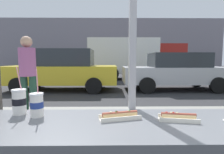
{
  "coord_description": "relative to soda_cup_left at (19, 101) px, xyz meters",
  "views": [
    {
      "loc": [
        -0.17,
        -1.26,
        1.3
      ],
      "look_at": [
        -0.12,
        2.83,
        0.91
      ],
      "focal_mm": 27.91,
      "sensor_mm": 36.0,
      "label": 1
    }
  ],
  "objects": [
    {
      "name": "hotdog_tray_far",
      "position": [
        1.05,
        -0.15,
        -0.07
      ],
      "size": [
        0.25,
        0.12,
        0.05
      ],
      "color": "silver",
      "rests_on": "window_counter"
    },
    {
      "name": "hotdog_tray_near",
      "position": [
        0.69,
        -0.11,
        -0.07
      ],
      "size": [
        0.27,
        0.14,
        0.05
      ],
      "color": "silver",
      "rests_on": "window_counter"
    },
    {
      "name": "sidewalk_strip",
      "position": [
        0.8,
        1.67,
        -0.95
      ],
      "size": [
        16.0,
        2.8,
        0.14
      ],
      "primitive_type": "cube",
      "color": "gray",
      "rests_on": "ground"
    },
    {
      "name": "soda_cup_left",
      "position": [
        0.0,
        0.0,
        0.0
      ],
      "size": [
        0.09,
        0.09,
        0.33
      ],
      "color": "white",
      "rests_on": "window_counter"
    },
    {
      "name": "pedestrian",
      "position": [
        -1.02,
        2.32,
        0.06
      ],
      "size": [
        0.32,
        0.32,
        1.63
      ],
      "color": "#224434",
      "rests_on": "sidewalk_strip"
    },
    {
      "name": "soda_cup_right",
      "position": [
        0.14,
        -0.06,
        -0.01
      ],
      "size": [
        0.09,
        0.09,
        0.32
      ],
      "color": "silver",
      "rests_on": "window_counter"
    },
    {
      "name": "box_truck",
      "position": [
        2.29,
        10.8,
        0.49
      ],
      "size": [
        6.29,
        2.44,
        2.71
      ],
      "color": "silver",
      "rests_on": "ground"
    },
    {
      "name": "parked_car_silver",
      "position": [
        3.51,
        6.36,
        -0.19
      ],
      "size": [
        4.5,
        1.89,
        1.61
      ],
      "color": "#BCBCC1",
      "rests_on": "ground"
    },
    {
      "name": "ground_plane",
      "position": [
        0.8,
        8.07,
        -1.02
      ],
      "size": [
        60.0,
        60.0,
        0.0
      ],
      "primitive_type": "plane",
      "color": "#2D2D30"
    },
    {
      "name": "parked_car_yellow",
      "position": [
        -1.41,
        6.36,
        -0.13
      ],
      "size": [
        4.68,
        2.03,
        1.76
      ],
      "color": "gold",
      "rests_on": "ground"
    },
    {
      "name": "building_facade_far",
      "position": [
        0.8,
        21.23,
        2.2
      ],
      "size": [
        28.0,
        1.2,
        6.44
      ],
      "primitive_type": "cube",
      "color": "gray",
      "rests_on": "ground"
    }
  ]
}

